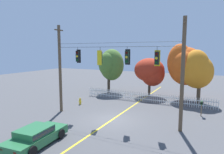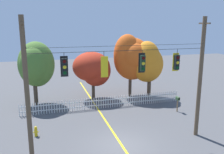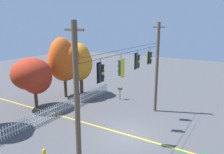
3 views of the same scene
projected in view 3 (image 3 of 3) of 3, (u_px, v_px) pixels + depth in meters
name	position (u px, v px, depth m)	size (l,w,h in m)	color
ground	(128.00, 135.00, 16.60)	(80.00, 80.00, 0.00)	#4C4C4F
lane_centerline_stripe	(128.00, 135.00, 16.60)	(0.16, 36.00, 0.01)	gold
signal_support_span	(129.00, 80.00, 15.62)	(11.47, 1.10, 8.27)	brown
traffic_signal_northbound_primary	(101.00, 73.00, 12.47)	(0.43, 0.38, 1.41)	black
traffic_signal_southbound_primary	(121.00, 68.00, 14.40)	(0.43, 0.38, 1.53)	black
traffic_signal_northbound_secondary	(137.00, 61.00, 16.45)	(0.43, 0.38, 1.44)	black
traffic_signal_eastbound_side	(149.00, 58.00, 18.45)	(0.43, 0.38, 1.47)	black
white_picket_fence	(63.00, 107.00, 20.68)	(15.15, 0.06, 1.09)	silver
autumn_maple_mid	(33.00, 75.00, 21.43)	(3.96, 3.68, 4.97)	#473828
autumn_oak_far_east	(65.00, 60.00, 24.44)	(4.17, 3.72, 6.73)	#473828
autumn_maple_far_west	(79.00, 63.00, 25.39)	(3.44, 2.89, 6.03)	brown
fire_hydrant	(44.00, 154.00, 13.49)	(0.38, 0.22, 0.74)	gold
roadside_mailbox	(120.00, 89.00, 24.25)	(0.25, 0.44, 1.40)	brown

